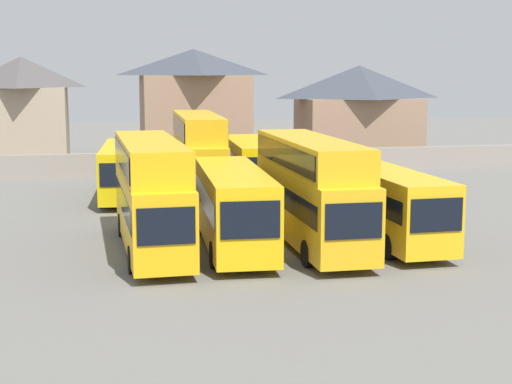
% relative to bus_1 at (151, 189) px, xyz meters
% --- Properties ---
extents(ground, '(140.00, 140.00, 0.00)m').
position_rel_bus_1_xyz_m(ground, '(5.19, 17.60, -2.76)').
color(ground, slate).
extents(depot_boundary_wall, '(56.00, 0.50, 1.80)m').
position_rel_bus_1_xyz_m(depot_boundary_wall, '(5.19, 24.62, -1.86)').
color(depot_boundary_wall, gray).
rests_on(depot_boundary_wall, ground).
extents(bus_1, '(2.77, 11.53, 4.89)m').
position_rel_bus_1_xyz_m(bus_1, '(0.00, 0.00, 0.00)').
color(bus_1, '#F2B014').
rests_on(bus_1, ground).
extents(bus_2, '(3.08, 10.95, 3.55)m').
position_rel_bus_1_xyz_m(bus_2, '(3.58, -0.24, -0.73)').
color(bus_2, yellow).
rests_on(bus_2, ground).
extents(bus_3, '(2.67, 11.83, 4.85)m').
position_rel_bus_1_xyz_m(bus_3, '(7.14, -0.27, -0.02)').
color(bus_3, gold).
rests_on(bus_3, ground).
extents(bus_4, '(2.82, 10.42, 3.36)m').
position_rel_bus_1_xyz_m(bus_4, '(10.70, -0.34, -0.84)').
color(bus_4, yellow).
rests_on(bus_4, ground).
extents(bus_5, '(3.33, 10.84, 3.29)m').
position_rel_bus_1_xyz_m(bus_5, '(-0.68, 14.72, -0.87)').
color(bus_5, yellow).
rests_on(bus_5, ground).
extents(bus_6, '(2.89, 11.90, 5.14)m').
position_rel_bus_1_xyz_m(bus_6, '(3.96, 14.86, 0.13)').
color(bus_6, yellow).
rests_on(bus_6, ground).
extents(bus_7, '(2.96, 10.30, 3.47)m').
position_rel_bus_1_xyz_m(bus_7, '(7.25, 14.51, -0.78)').
color(bus_7, yellow).
rests_on(bus_7, ground).
extents(bus_8, '(2.66, 11.43, 3.39)m').
position_rel_bus_1_xyz_m(bus_8, '(10.25, 14.34, -0.82)').
color(bus_8, yellow).
rests_on(bus_8, ground).
extents(house_terrace_left, '(7.42, 7.35, 8.98)m').
position_rel_bus_1_xyz_m(house_terrace_left, '(-8.27, 33.35, 1.82)').
color(house_terrace_left, tan).
rests_on(house_terrace_left, ground).
extents(house_terrace_centre, '(9.32, 8.18, 9.66)m').
position_rel_bus_1_xyz_m(house_terrace_centre, '(5.90, 33.00, 2.16)').
color(house_terrace_centre, '#9E7A60').
rests_on(house_terrace_centre, ground).
extents(house_terrace_right, '(10.69, 6.77, 8.29)m').
position_rel_bus_1_xyz_m(house_terrace_right, '(20.36, 32.06, 1.48)').
color(house_terrace_right, '#9E7A60').
rests_on(house_terrace_right, ground).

